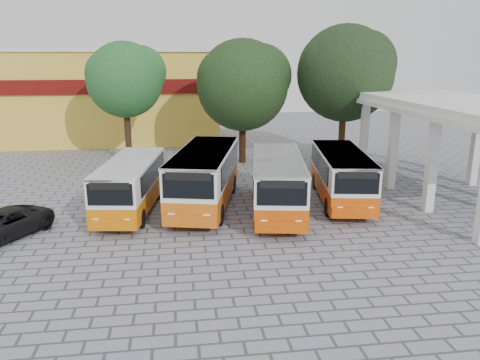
{
  "coord_description": "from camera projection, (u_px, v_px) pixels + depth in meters",
  "views": [
    {
      "loc": [
        -4.78,
        -19.43,
        7.72
      ],
      "look_at": [
        -1.6,
        3.64,
        1.5
      ],
      "focal_mm": 35.0,
      "sensor_mm": 36.0,
      "label": 1
    }
  ],
  "objects": [
    {
      "name": "bus_far_right",
      "position": [
        341.0,
        173.0,
        25.11
      ],
      "size": [
        3.51,
        7.9,
        2.74
      ],
      "rotation": [
        0.0,
        0.0,
        -0.16
      ],
      "color": "#D34400",
      "rests_on": "ground"
    },
    {
      "name": "bus_centre_right",
      "position": [
        277.0,
        181.0,
        23.4
      ],
      "size": [
        3.66,
        8.18,
        2.83
      ],
      "rotation": [
        0.0,
        0.0,
        -0.17
      ],
      "color": "#C04200",
      "rests_on": "ground"
    },
    {
      "name": "tree_left",
      "position": [
        125.0,
        77.0,
        33.1
      ],
      "size": [
        5.63,
        5.36,
        8.73
      ],
      "color": "#362415",
      "rests_on": "ground"
    },
    {
      "name": "tree_middle",
      "position": [
        244.0,
        82.0,
        33.45
      ],
      "size": [
        6.88,
        6.55,
        8.93
      ],
      "color": "black",
      "rests_on": "ground"
    },
    {
      "name": "bus_centre_left",
      "position": [
        205.0,
        174.0,
        24.22
      ],
      "size": [
        4.43,
        8.85,
        3.03
      ],
      "rotation": [
        0.0,
        0.0,
        -0.23
      ],
      "color": "#C75609",
      "rests_on": "ground"
    },
    {
      "name": "ground",
      "position": [
        286.0,
        231.0,
        21.22
      ],
      "size": [
        90.0,
        90.0,
        0.0
      ],
      "primitive_type": "plane",
      "color": "gray",
      "rests_on": "ground"
    },
    {
      "name": "shophouse_block",
      "position": [
        108.0,
        95.0,
        43.57
      ],
      "size": [
        20.4,
        10.4,
        8.3
      ],
      "color": "gold",
      "rests_on": "ground"
    },
    {
      "name": "bus_far_left",
      "position": [
        131.0,
        183.0,
        23.52
      ],
      "size": [
        3.26,
        7.57,
        2.63
      ],
      "rotation": [
        0.0,
        0.0,
        -0.15
      ],
      "color": "#D06500",
      "rests_on": "ground"
    },
    {
      "name": "terminal_shelter",
      "position": [
        461.0,
        109.0,
        25.16
      ],
      "size": [
        6.8,
        15.8,
        5.4
      ],
      "color": "silver",
      "rests_on": "ground"
    },
    {
      "name": "tree_right",
      "position": [
        346.0,
        70.0,
        33.22
      ],
      "size": [
        7.19,
        6.85,
        9.9
      ],
      "color": "#412911",
      "rests_on": "ground"
    },
    {
      "name": "parked_car",
      "position": [
        1.0,
        225.0,
        20.21
      ],
      "size": [
        4.16,
        4.86,
        1.24
      ],
      "primitive_type": "imported",
      "rotation": [
        0.0,
        0.0,
        -0.58
      ],
      "color": "black",
      "rests_on": "ground"
    }
  ]
}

